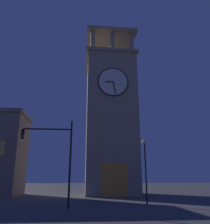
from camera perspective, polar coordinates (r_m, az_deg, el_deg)
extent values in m
plane|color=#424247|center=(31.87, -3.82, -19.95)|extent=(200.00, 200.00, 0.00)
cube|color=gray|center=(35.01, 1.21, -3.18)|extent=(7.06, 8.78, 19.99)
cube|color=gray|center=(38.61, 1.12, 11.73)|extent=(7.66, 9.38, 0.40)
cylinder|color=gray|center=(36.70, 6.53, 16.68)|extent=(0.70, 0.70, 3.15)
cylinder|color=gray|center=(36.28, 1.78, 17.01)|extent=(0.70, 0.70, 3.15)
cylinder|color=gray|center=(36.08, -3.05, 17.22)|extent=(0.70, 0.70, 3.15)
cylinder|color=gray|center=(43.13, 4.49, 11.27)|extent=(0.70, 0.70, 3.15)
cylinder|color=gray|center=(42.77, 0.54, 11.46)|extent=(0.70, 0.70, 3.15)
cylinder|color=gray|center=(42.61, -3.47, 11.61)|extent=(0.70, 0.70, 3.15)
cube|color=gray|center=(40.40, 1.09, 16.19)|extent=(7.66, 9.38, 0.40)
cylinder|color=black|center=(41.44, 1.07, 18.39)|extent=(0.12, 0.12, 3.38)
cylinder|color=silver|center=(32.42, 2.03, 7.47)|extent=(4.13, 0.12, 4.13)
torus|color=black|center=(32.41, 2.04, 7.49)|extent=(4.29, 0.16, 4.29)
cube|color=black|center=(32.25, 1.05, 7.51)|extent=(1.14, 0.06, 0.21)
cube|color=black|center=(32.01, 2.33, 6.12)|extent=(0.41, 0.06, 1.75)
cube|color=orange|center=(29.80, 2.27, -16.39)|extent=(3.20, 0.24, 4.00)
cube|color=#E0B259|center=(31.69, -24.36, -8.13)|extent=(1.00, 0.12, 1.80)
cylinder|color=black|center=(18.47, -8.63, -12.28)|extent=(0.16, 0.16, 6.61)
cylinder|color=black|center=(19.02, -14.01, -4.12)|extent=(3.78, 0.12, 0.12)
cube|color=black|center=(19.32, -19.66, -5.13)|extent=(0.22, 0.30, 0.75)
sphere|color=#360505|center=(19.20, -19.71, -4.22)|extent=(0.16, 0.16, 0.16)
sphere|color=#392705|center=(19.16, -19.78, -4.95)|extent=(0.16, 0.16, 0.16)
sphere|color=#18C154|center=(19.11, -19.86, -5.69)|extent=(0.16, 0.16, 0.16)
cylinder|color=black|center=(21.21, 10.04, -14.76)|extent=(0.14, 0.14, 5.09)
sphere|color=#F9DB8C|center=(21.45, 9.68, -7.36)|extent=(0.44, 0.44, 0.44)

